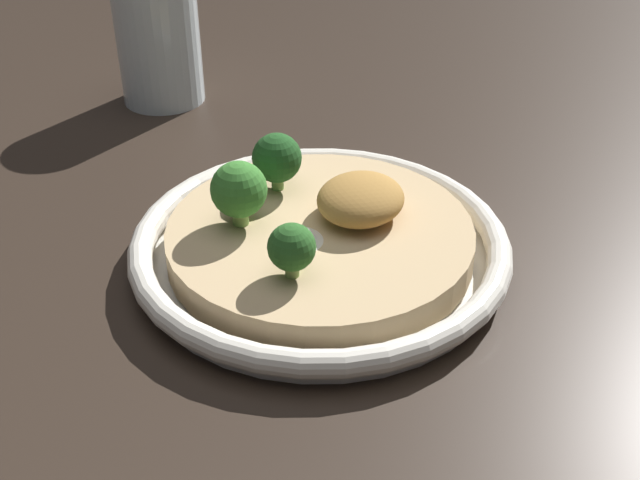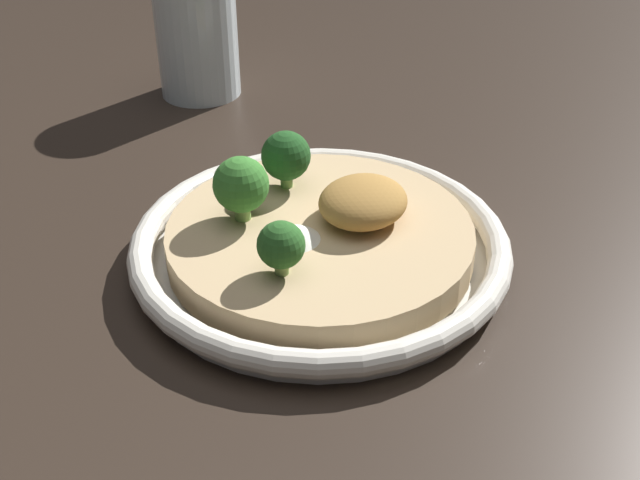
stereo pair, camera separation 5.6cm
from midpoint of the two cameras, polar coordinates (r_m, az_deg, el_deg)
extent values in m
plane|color=#2D231C|center=(0.58, -2.81, -1.62)|extent=(6.00, 6.00, 0.00)
cylinder|color=silver|center=(0.57, -2.82, -1.33)|extent=(0.25, 0.25, 0.01)
torus|color=silver|center=(0.57, -2.85, -0.30)|extent=(0.27, 0.27, 0.02)
cylinder|color=tan|center=(0.56, -2.86, -0.10)|extent=(0.22, 0.22, 0.02)
cone|color=white|center=(0.54, -4.63, 0.39)|extent=(0.04, 0.04, 0.01)
ellipsoid|color=#A37538|center=(0.56, 0.05, 2.85)|extent=(0.07, 0.06, 0.03)
cylinder|color=#759E4C|center=(0.56, -8.57, 1.93)|extent=(0.01, 0.01, 0.02)
sphere|color=#387A2D|center=(0.55, -8.72, 3.49)|extent=(0.04, 0.04, 0.04)
cylinder|color=#668E47|center=(0.60, -5.74, 4.35)|extent=(0.01, 0.01, 0.02)
sphere|color=#1E4C1E|center=(0.59, -5.83, 5.75)|extent=(0.04, 0.04, 0.04)
cylinder|color=#84A856|center=(0.51, -5.18, -1.92)|extent=(0.01, 0.01, 0.02)
sphere|color=#285B23|center=(0.50, -5.26, -0.62)|extent=(0.03, 0.03, 0.03)
cylinder|color=silver|center=(0.82, -13.44, 13.71)|extent=(0.08, 0.08, 0.13)
camera|label=1|loc=(0.03, -92.86, -1.93)|focal=45.00mm
camera|label=2|loc=(0.03, 87.14, 1.93)|focal=45.00mm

